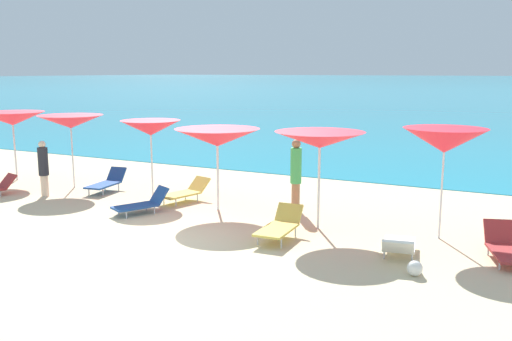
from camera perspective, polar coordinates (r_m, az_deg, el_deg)
The scene contains 16 objects.
ground_plane at distance 20.73m, azimuth 5.88°, elevation -0.37°, with size 50.00×100.00×0.30m, color beige.
umbrella_0 at distance 20.15m, azimuth -23.67°, elevation 4.88°, with size 2.15×2.15×2.29m.
umbrella_1 at distance 18.15m, azimuth -18.45°, elevation 4.76°, with size 2.07×2.07×2.28m.
umbrella_2 at distance 16.43m, azimuth -10.74°, elevation 4.30°, with size 1.78×1.78×2.21m.
umbrella_3 at distance 14.47m, azimuth -3.98°, elevation 3.38°, with size 2.27×2.27×2.15m.
umbrella_4 at distance 12.71m, azimuth 6.54°, elevation 3.12°, with size 2.16×2.16×2.27m.
umbrella_5 at distance 12.51m, azimuth 18.75°, elevation 2.92°, with size 1.93×1.93×2.43m.
lounge_chair_1 at distance 11.38m, azimuth 14.41°, elevation -7.40°, with size 0.86×1.55×0.54m.
lounge_chair_2 at distance 14.61m, azimuth -11.57°, elevation -3.29°, with size 1.11×1.52×0.64m.
lounge_chair_4 at distance 12.18m, azimuth 2.46°, elevation -5.63°, with size 0.69×1.56×0.65m.
lounge_chair_5 at distance 15.75m, azimuth -7.24°, elevation -2.15°, with size 0.95×1.61×0.61m.
lounge_chair_6 at distance 17.52m, azimuth -15.01°, elevation -1.14°, with size 0.77×1.59×0.65m.
lounge_chair_7 at distance 11.90m, azimuth 24.26°, elevation -7.17°, with size 1.05×1.63×0.64m.
beachgoer_1 at distance 14.56m, azimuth 4.11°, elevation -0.15°, with size 0.29×0.29×1.88m.
beachgoer_2 at distance 17.29m, azimuth -20.93°, elevation 0.35°, with size 0.29×0.29×1.63m.
beach_ball at distance 10.50m, azimuth 15.95°, elevation -9.60°, with size 0.28×0.28×0.28m, color white.
Camera 1 is at (7.32, -9.02, 3.62)m, focal length 39.07 mm.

